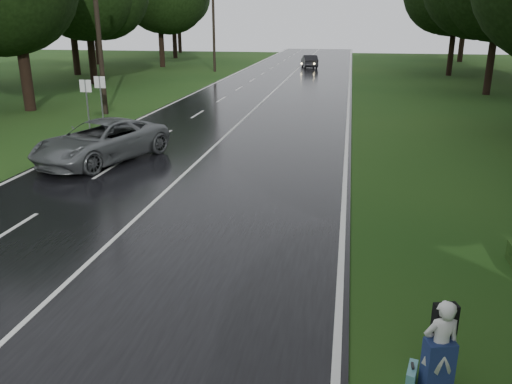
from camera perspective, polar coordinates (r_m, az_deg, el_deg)
ground at (r=12.38m, az=-19.10°, el=-8.65°), size 160.00×160.00×0.00m
road at (r=30.55m, az=-0.98°, el=8.35°), size 12.00×140.00×0.04m
lane_center at (r=30.55m, az=-0.98°, el=8.39°), size 0.12×140.00×0.01m
grey_car at (r=21.42m, az=-16.67°, el=5.38°), size 4.49×6.34×1.60m
far_car at (r=61.55m, az=5.89°, el=14.11°), size 2.34×4.51×1.42m
hitchhiker at (r=8.61m, az=19.58°, el=-15.96°), size 0.65×0.61×1.55m
suitcase at (r=8.89m, az=16.72°, el=-18.82°), size 0.23×0.48×0.33m
utility_pole_mid at (r=32.66m, az=-16.16°, el=8.26°), size 1.80×0.28×10.77m
utility_pole_far at (r=57.17m, az=-4.56°, el=13.06°), size 1.80×0.28×10.14m
road_sign_a at (r=28.06m, az=-17.78°, el=6.50°), size 0.61×0.10×2.54m
road_sign_b at (r=29.42m, az=-16.40°, el=7.16°), size 0.61×0.10×2.55m
tree_left_d at (r=35.49m, az=-23.52°, el=8.23°), size 8.31×8.31×12.98m
tree_left_e at (r=48.24m, az=-17.31°, el=11.28°), size 8.78×8.78×13.72m
tree_left_f at (r=63.63m, az=-10.22°, el=13.39°), size 9.12×9.12×14.25m
tree_right_e at (r=43.20m, az=23.95°, el=9.77°), size 9.39×9.39×14.67m
tree_right_f at (r=56.41m, az=20.39°, el=11.91°), size 9.35×9.35×14.61m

